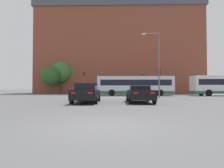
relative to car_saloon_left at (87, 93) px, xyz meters
The scene contains 18 objects.
ground_plane 9.19m from the car_saloon_left, 76.71° to the right, with size 400.00×400.00×0.00m, color #545456.
stop_line_strip 8.12m from the car_saloon_left, 74.90° to the left, with size 8.90×0.30×0.01m, color silver.
far_pavement 20.07m from the car_saloon_left, 83.97° to the left, with size 69.89×2.50×0.01m, color gray.
brick_civic_building 29.94m from the car_saloon_left, 83.37° to the left, with size 37.73×11.60×28.74m.
car_saloon_left is the anchor object (origin of this frame).
car_roadster_right 4.41m from the car_saloon_left, ahead, with size 2.04×4.56×1.39m.
bus_crossing_lead 14.71m from the car_saloon_left, 68.08° to the left, with size 11.91×2.64×3.08m.
bus_crossing_trailing 23.86m from the car_saloon_left, 34.71° to the left, with size 10.03×2.67×3.15m.
traffic_light_far_right 20.40m from the car_saloon_left, 68.44° to the left, with size 0.26×0.31×3.82m.
traffic_light_near_right 11.55m from the car_saloon_left, 45.42° to the left, with size 0.26×0.31×3.72m.
traffic_light_far_left 19.94m from the car_saloon_left, 101.09° to the left, with size 0.26×0.31×4.36m.
street_lamp_junction 11.23m from the car_saloon_left, 44.54° to the left, with size 2.24×0.36×8.19m.
pedestrian_waiting 21.24m from the car_saloon_left, 73.48° to the left, with size 0.45×0.36×1.76m.
pedestrian_walking_east 19.73m from the car_saloon_left, 87.88° to the left, with size 0.27×0.43×1.62m.
pedestrian_walking_west 19.83m from the car_saloon_left, 75.40° to the left, with size 0.32×0.45×1.71m.
tree_by_building 23.10m from the car_saloon_left, 117.67° to the left, with size 3.79×3.79×5.66m.
tree_kerbside 24.68m from the car_saloon_left, 112.44° to the left, with size 4.41×4.41×6.96m.
tree_distant 25.68m from the car_saloon_left, 106.71° to the left, with size 4.05×4.05×6.77m.
Camera 1 is at (0.31, -5.50, 1.18)m, focal length 28.00 mm.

